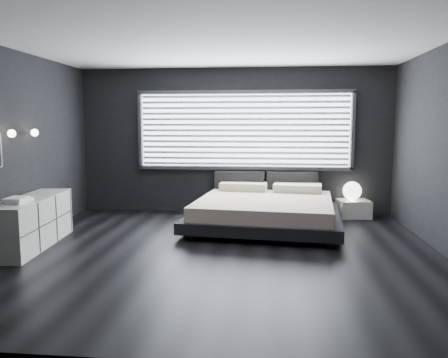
# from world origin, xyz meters

# --- Properties ---
(room) EXTENTS (6.04, 6.00, 2.80)m
(room) POSITION_xyz_m (0.00, 0.00, 1.40)
(room) COLOR black
(room) RESTS_ON ground
(window) EXTENTS (4.14, 0.09, 1.52)m
(window) POSITION_xyz_m (0.20, 2.70, 1.61)
(window) COLOR white
(window) RESTS_ON ground
(headboard) EXTENTS (1.96, 0.16, 0.52)m
(headboard) POSITION_xyz_m (0.62, 2.64, 0.57)
(headboard) COLOR black
(headboard) RESTS_ON ground
(sconce_near) EXTENTS (0.18, 0.11, 0.11)m
(sconce_near) POSITION_xyz_m (-2.88, 0.05, 1.60)
(sconce_near) COLOR silver
(sconce_near) RESTS_ON ground
(sconce_far) EXTENTS (0.18, 0.11, 0.11)m
(sconce_far) POSITION_xyz_m (-2.88, 0.65, 1.60)
(sconce_far) COLOR silver
(sconce_far) RESTS_ON ground
(bed) EXTENTS (2.68, 2.58, 0.63)m
(bed) POSITION_xyz_m (0.63, 1.60, 0.29)
(bed) COLOR black
(bed) RESTS_ON ground
(nightstand) EXTENTS (0.62, 0.54, 0.33)m
(nightstand) POSITION_xyz_m (2.26, 2.50, 0.16)
(nightstand) COLOR white
(nightstand) RESTS_ON ground
(orb_lamp) EXTENTS (0.34, 0.34, 0.34)m
(orb_lamp) POSITION_xyz_m (2.23, 2.54, 0.50)
(orb_lamp) COLOR white
(orb_lamp) RESTS_ON nightstand
(dresser) EXTENTS (0.64, 1.79, 0.70)m
(dresser) POSITION_xyz_m (-2.65, 0.05, 0.35)
(dresser) COLOR white
(dresser) RESTS_ON ground
(book_stack) EXTENTS (0.28, 0.37, 0.07)m
(book_stack) POSITION_xyz_m (-2.63, -0.34, 0.74)
(book_stack) COLOR white
(book_stack) RESTS_ON dresser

